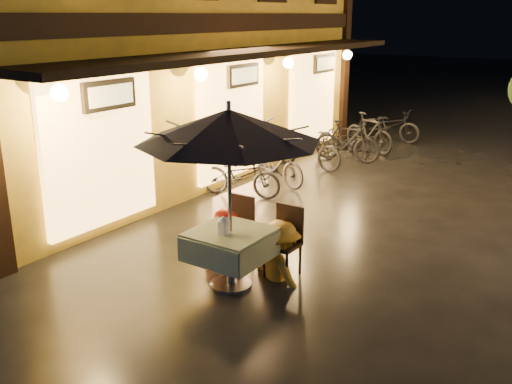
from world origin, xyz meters
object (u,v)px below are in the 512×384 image
Objects in this scene: table_lantern at (224,224)px; person_yellow at (280,223)px; person_orange at (224,210)px; patio_umbrella at (229,126)px; bicycle_0 at (241,175)px; cafe_table at (230,245)px.

table_lantern is 0.16× the size of person_yellow.
person_orange is at bearing 24.02° from person_yellow.
bicycle_0 is at bearing 123.35° from patio_umbrella.
patio_umbrella is 1.24m from table_lantern.
person_yellow is (0.39, 0.59, 0.20)m from cafe_table.
person_orange is at bearing 126.39° from table_lantern.
patio_umbrella is 1.50× the size of person_orange.
cafe_table is 3.96× the size of table_lantern.
cafe_table is 3.92m from bicycle_0.
cafe_table is 0.60× the size of person_orange.
bicycle_0 is (-1.68, 2.77, -0.38)m from person_orange.
cafe_table is at bearing 90.00° from table_lantern.
patio_umbrella is at bearing 148.09° from person_orange.
table_lantern is (-0.00, -0.14, 0.33)m from cafe_table.
person_yellow reaches higher than cafe_table.
person_yellow is (0.39, 0.73, -0.13)m from table_lantern.
person_orange reaches higher than person_yellow.
table_lantern is 0.15× the size of person_orange.
person_orange is (-0.47, 0.51, 0.23)m from cafe_table.
person_yellow is at bearing 56.78° from cafe_table.
table_lantern is at bearing 141.42° from person_orange.
patio_umbrella reaches higher than cafe_table.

